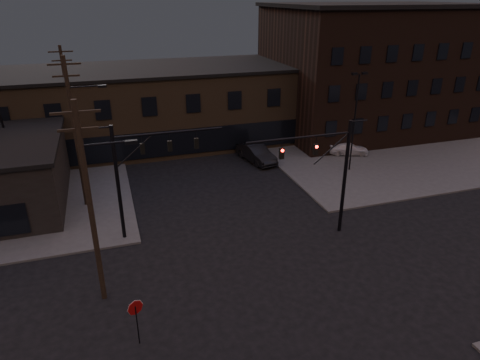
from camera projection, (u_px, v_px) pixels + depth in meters
name	position (u px, v px, depth m)	size (l,w,h in m)	color
ground	(278.00, 286.00, 24.42)	(140.00, 140.00, 0.00)	black
sidewalk_ne	(381.00, 137.00, 49.77)	(30.00, 30.00, 0.15)	#474744
building_row	(182.00, 105.00, 47.26)	(40.00, 12.00, 8.00)	#4F3E2A
building_right	(368.00, 71.00, 50.49)	(22.00, 16.00, 14.00)	black
traffic_signal_near	(331.00, 167.00, 27.88)	(7.12, 0.24, 8.00)	black
traffic_signal_far	(137.00, 168.00, 27.51)	(7.12, 0.24, 8.00)	black
stop_sign	(136.00, 312.00, 19.71)	(0.72, 0.33, 2.48)	black
utility_pole_near	(91.00, 202.00, 21.17)	(3.70, 0.28, 11.00)	black
utility_pole_mid	(76.00, 131.00, 31.26)	(3.70, 0.28, 11.50)	black
utility_pole_far	(68.00, 101.00, 41.57)	(2.20, 0.28, 11.00)	black
lot_light_a	(355.00, 114.00, 38.09)	(1.50, 0.28, 9.14)	black
lot_light_b	(380.00, 97.00, 44.13)	(1.50, 0.28, 9.14)	black
parked_car_lot_a	(305.00, 135.00, 47.50)	(1.90, 4.73, 1.61)	black
parked_car_lot_b	(348.00, 149.00, 43.87)	(1.65, 4.05, 1.18)	silver
car_crossing	(256.00, 153.00, 42.24)	(1.82, 5.21, 1.72)	black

